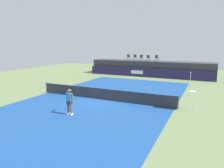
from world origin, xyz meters
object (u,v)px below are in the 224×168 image
net_post_far (178,102)px  tennis_player (70,101)px  spectator_chair_center (142,57)px  spectator_chair_far_right (157,58)px  spectator_chair_far_left (129,57)px  spectator_chair_left (135,57)px  net_post_near (46,87)px  umpire_chair (191,89)px  tennis_ball (156,93)px  spectator_chair_right (148,58)px

net_post_far → tennis_player: tennis_player is taller
spectator_chair_center → spectator_chair_far_right: (2.29, 0.13, 0.00)m
spectator_chair_far_left → spectator_chair_far_right: bearing=-1.1°
net_post_far → spectator_chair_left: bearing=119.2°
net_post_near → tennis_player: 7.43m
umpire_chair → tennis_ball: size_ratio=40.59×
net_post_near → spectator_chair_right: bearing=68.2°
net_post_near → spectator_chair_center: bearing=72.4°
net_post_near → net_post_far: bearing=0.0°
umpire_chair → net_post_far: 1.36m
spectator_chair_center → umpire_chair: size_ratio=0.32×
spectator_chair_right → net_post_far: size_ratio=0.89×
net_post_far → spectator_chair_center: bearing=116.5°
spectator_chair_far_left → spectator_chair_far_right: (4.44, -0.09, 0.00)m
spectator_chair_left → tennis_player: 20.03m
spectator_chair_far_right → tennis_player: 19.76m
spectator_chair_far_left → tennis_player: bearing=-80.4°
net_post_far → tennis_ball: bearing=122.7°
tennis_player → tennis_ball: (3.76, 8.39, -0.92)m
spectator_chair_far_right → tennis_ball: size_ratio=13.06×
spectator_chair_center → spectator_chair_left: bearing=164.8°
spectator_chair_right → umpire_chair: (7.26, -14.94, -1.11)m
net_post_near → net_post_far: same height
spectator_chair_center → tennis_ball: (4.95, -11.12, -2.66)m
spectator_chair_left → spectator_chair_far_left: bearing=-175.6°
spectator_chair_center → net_post_far: 17.12m
spectator_chair_far_right → tennis_ball: (2.66, -11.26, -2.66)m
spectator_chair_far_right → tennis_player: bearing=-93.2°
spectator_chair_center → umpire_chair: spectator_chair_center is taller
spectator_chair_left → tennis_player: (2.30, -19.82, -1.73)m
spectator_chair_left → spectator_chair_right: (2.24, -0.57, 0.00)m
umpire_chair → tennis_player: umpire_chair is taller
spectator_chair_far_left → tennis_ball: 13.64m
spectator_chair_right → tennis_player: size_ratio=0.50×
spectator_chair_right → tennis_ball: spectator_chair_right is taller
spectator_chair_right → spectator_chair_far_right: same height
spectator_chair_far_left → spectator_chair_left: size_ratio=1.00×
net_post_near → tennis_ball: net_post_near is taller
umpire_chair → tennis_ball: umpire_chair is taller
umpire_chair → net_post_near: bearing=180.0°
tennis_player → spectator_chair_far_right: bearing=86.8°
spectator_chair_far_right → spectator_chair_far_left: bearing=178.9°
net_post_near → tennis_player: size_ratio=0.56×
net_post_far → tennis_ball: (-2.62, 4.08, -0.46)m
spectator_chair_far_right → umpire_chair: bearing=-68.3°
spectator_chair_far_right → net_post_far: 16.37m
spectator_chair_far_left → net_post_far: 18.36m
spectator_chair_center → tennis_ball: size_ratio=13.06×
spectator_chair_far_left → tennis_player: (3.35, -19.74, -1.73)m
spectator_chair_far_left → net_post_far: size_ratio=0.89×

